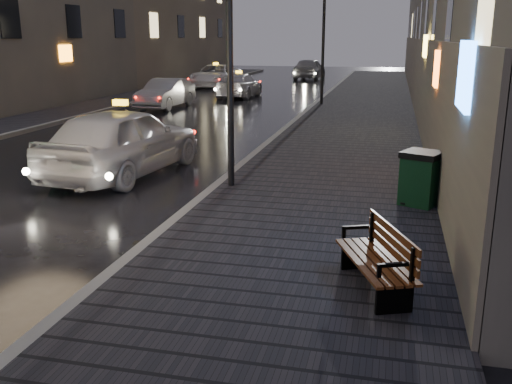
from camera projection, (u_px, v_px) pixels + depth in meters
sidewalk at (363, 109)px, 26.13m from camera, size 4.60×58.00×0.15m
curb at (311, 108)px, 26.67m from camera, size 0.20×58.00×0.15m
sidewalk_far at (112, 102)px, 28.94m from camera, size 2.40×58.00×0.15m
curb_far at (135, 103)px, 28.65m from camera, size 0.20×58.00×0.15m
building_far_c at (158, 8)px, 45.47m from camera, size 6.00×22.00×11.00m
lamp_near at (229, 27)px, 11.61m from camera, size 0.36×0.36×5.28m
lamp_far at (324, 32)px, 26.62m from camera, size 0.36×0.36×5.28m
bench at (380, 258)px, 7.27m from camera, size 1.13×1.71×0.83m
trash_bin at (421, 178)px, 10.94m from camera, size 0.90×0.90×1.04m
taxi_near at (123, 141)px, 13.84m from camera, size 2.57×5.20×1.71m
car_left_mid at (165, 94)px, 26.98m from camera, size 1.61×4.19×1.36m
taxi_mid at (239, 85)px, 31.75m from camera, size 1.85×4.55×1.32m
taxi_far at (216, 76)px, 38.22m from camera, size 2.57×5.37×1.48m
car_far at (309, 69)px, 44.88m from camera, size 2.20×4.91×1.64m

